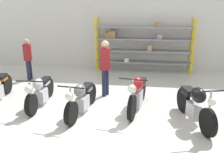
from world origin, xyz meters
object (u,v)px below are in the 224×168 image
Objects in this scene: motorcycle_grey at (81,99)px; shelving_rack at (141,44)px; motorcycle_silver at (40,92)px; motorcycle_black at (195,104)px; person_browsing at (105,64)px; person_near_rack at (28,56)px; motorcycle_red at (138,93)px.

shelving_rack is at bearing 170.06° from motorcycle_grey.
motorcycle_silver is 4.34m from motorcycle_black.
motorcycle_black is 3.06m from person_browsing.
shelving_rack is 2.06× the size of motorcycle_grey.
person_near_rack is at bearing -156.21° from shelving_rack.
person_near_rack is at bearing -127.34° from motorcycle_grey.
motorcycle_silver is 1.40m from motorcycle_grey.
motorcycle_red is (0.03, -4.22, -0.70)m from shelving_rack.
motorcycle_red is 4.93m from person_near_rack.
motorcycle_silver is 1.26× the size of person_near_rack.
motorcycle_silver is 1.01× the size of motorcycle_black.
motorcycle_grey is at bearing -107.38° from shelving_rack.
person_browsing is at bearing -107.84° from shelving_rack.
motorcycle_silver is at bearing -99.04° from motorcycle_grey.
person_near_rack is (-2.83, 2.80, 0.51)m from motorcycle_grey.
motorcycle_red is at bearing 159.91° from person_browsing.
person_browsing reaches higher than person_near_rack.
motorcycle_grey reaches higher than motorcycle_silver.
shelving_rack is 2.32× the size of person_browsing.
motorcycle_silver is at bearing -79.13° from motorcycle_red.
motorcycle_black is 1.11× the size of person_browsing.
motorcycle_silver is 1.12× the size of person_browsing.
person_near_rack is (-3.25, 1.35, -0.13)m from person_browsing.
person_near_rack is (-1.48, 2.41, 0.52)m from motorcycle_silver.
motorcycle_red is at bearing -129.56° from motorcycle_black.
motorcycle_black is (1.48, -4.87, -0.69)m from shelving_rack.
shelving_rack is 5.14m from motorcycle_black.
person_near_rack reaches higher than motorcycle_grey.
motorcycle_black is at bearing 79.56° from motorcycle_silver.
shelving_rack is 4.28m from motorcycle_red.
motorcycle_black reaches higher than motorcycle_silver.
person_near_rack is at bearing -151.23° from motorcycle_silver.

